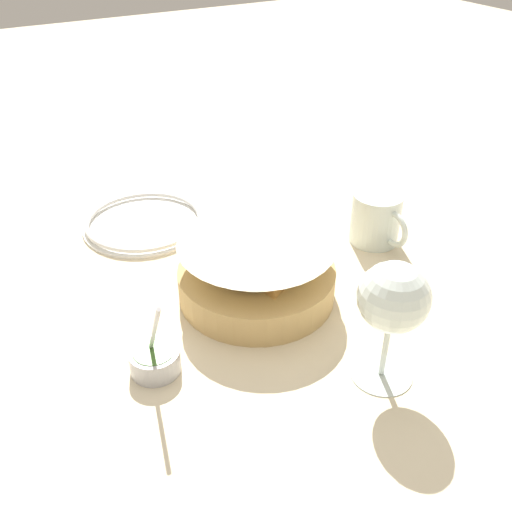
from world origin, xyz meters
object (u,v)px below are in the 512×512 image
Objects in this scene: food_basket at (256,272)px; wine_glass at (393,301)px; side_plate at (144,222)px; beer_mug at (376,220)px; sauce_cup at (155,359)px.

wine_glass is (0.21, 0.05, 0.07)m from food_basket.
wine_glass is at bearing 15.15° from side_plate.
beer_mug is 0.39m from side_plate.
wine_glass reaches higher than beer_mug.
sauce_cup reaches higher than food_basket.
side_plate is at bearing 162.33° from sauce_cup.
beer_mug is at bearing 142.77° from wine_glass.
sauce_cup is 0.35m from side_plate.
food_basket reaches higher than beer_mug.
sauce_cup is at bearing -76.07° from beer_mug.
beer_mug is (-0.11, 0.42, 0.02)m from sauce_cup.
food_basket is at bearing -82.45° from beer_mug.
beer_mug reaches higher than side_plate.
sauce_cup is 1.09× the size of beer_mug.
food_basket is 1.07× the size of side_plate.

